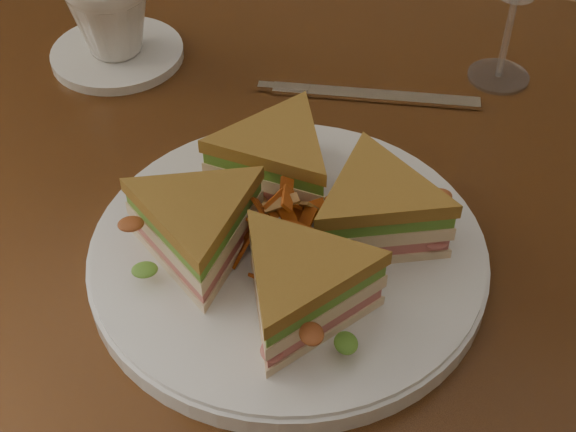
{
  "coord_description": "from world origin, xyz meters",
  "views": [
    {
      "loc": [
        0.16,
        -0.48,
        1.21
      ],
      "look_at": [
        0.03,
        -0.08,
        0.8
      ],
      "focal_mm": 50.0,
      "sensor_mm": 36.0,
      "label": 1
    }
  ],
  "objects": [
    {
      "name": "coffee_cup",
      "position": [
        -0.22,
        0.14,
        0.8
      ],
      "size": [
        0.09,
        0.09,
        0.08
      ],
      "primitive_type": "imported",
      "rotation": [
        0.0,
        0.0,
        0.03
      ],
      "color": "white",
      "rests_on": "saucer"
    },
    {
      "name": "saucer",
      "position": [
        -0.22,
        0.14,
        0.76
      ],
      "size": [
        0.14,
        0.14,
        0.01
      ],
      "primitive_type": "cylinder",
      "color": "white",
      "rests_on": "table"
    },
    {
      "name": "spoon",
      "position": [
        -0.02,
        0.05,
        0.75
      ],
      "size": [
        0.18,
        0.03,
        0.01
      ],
      "rotation": [
        0.0,
        0.0,
        -0.03
      ],
      "color": "silver",
      "rests_on": "table"
    },
    {
      "name": "knife",
      "position": [
        0.04,
        0.15,
        0.75
      ],
      "size": [
        0.21,
        0.05,
        0.0
      ],
      "rotation": [
        0.0,
        0.0,
        0.17
      ],
      "color": "silver",
      "rests_on": "table"
    },
    {
      "name": "table",
      "position": [
        0.0,
        0.0,
        0.65
      ],
      "size": [
        1.2,
        0.8,
        0.75
      ],
      "color": "#351B0C",
      "rests_on": "ground"
    },
    {
      "name": "sandwich_wedges",
      "position": [
        0.03,
        -0.08,
        0.8
      ],
      "size": [
        0.28,
        0.28,
        0.06
      ],
      "color": "beige",
      "rests_on": "plate"
    },
    {
      "name": "crisps_mound",
      "position": [
        0.03,
        -0.08,
        0.79
      ],
      "size": [
        0.09,
        0.09,
        0.05
      ],
      "primitive_type": null,
      "color": "#C75519",
      "rests_on": "plate"
    },
    {
      "name": "plate",
      "position": [
        0.03,
        -0.08,
        0.76
      ],
      "size": [
        0.3,
        0.3,
        0.02
      ],
      "primitive_type": "cylinder",
      "color": "white",
      "rests_on": "table"
    }
  ]
}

